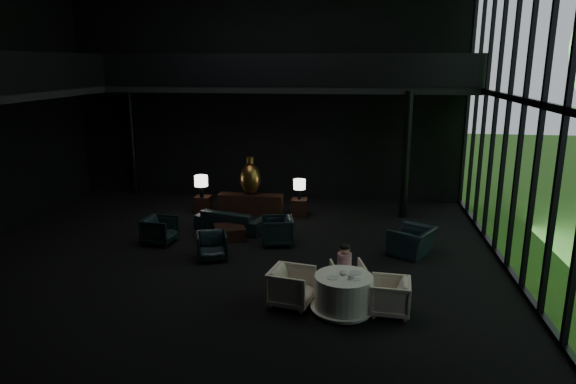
# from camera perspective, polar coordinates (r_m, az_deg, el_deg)

# --- Properties ---
(floor) EXTENTS (14.00, 12.00, 0.02)m
(floor) POSITION_cam_1_polar(r_m,az_deg,el_deg) (13.51, -6.84, -6.86)
(floor) COLOR black
(floor) RESTS_ON ground
(wall_back) EXTENTS (14.00, 0.04, 8.00)m
(wall_back) POSITION_cam_1_polar(r_m,az_deg,el_deg) (18.50, -2.49, 11.62)
(wall_back) COLOR black
(wall_back) RESTS_ON ground
(wall_front) EXTENTS (14.00, 0.04, 8.00)m
(wall_front) POSITION_cam_1_polar(r_m,az_deg,el_deg) (7.05, -20.10, 6.53)
(wall_front) COLOR black
(wall_front) RESTS_ON ground
(curtain_wall) EXTENTS (0.20, 12.00, 8.00)m
(curtain_wall) POSITION_cam_1_polar(r_m,az_deg,el_deg) (12.76, 24.84, 9.17)
(curtain_wall) COLOR black
(curtain_wall) RESTS_ON ground
(mezzanine_back) EXTENTS (12.00, 2.00, 0.25)m
(mezzanine_back) POSITION_cam_1_polar(r_m,az_deg,el_deg) (17.35, 0.23, 11.46)
(mezzanine_back) COLOR black
(mezzanine_back) RESTS_ON wall_back
(railing_left) EXTENTS (0.06, 12.00, 1.00)m
(railing_left) POSITION_cam_1_polar(r_m,az_deg,el_deg) (14.73, -27.03, 11.80)
(railing_left) COLOR black
(railing_left) RESTS_ON mezzanine_left
(railing_back) EXTENTS (12.00, 0.06, 1.00)m
(railing_back) POSITION_cam_1_polar(r_m,az_deg,el_deg) (16.35, -0.24, 13.40)
(railing_back) COLOR black
(railing_back) RESTS_ON mezzanine_back
(column_nw) EXTENTS (0.24, 0.24, 4.00)m
(column_nw) POSITION_cam_1_polar(r_m,az_deg,el_deg) (19.91, -16.96, 5.42)
(column_nw) COLOR black
(column_nw) RESTS_ON floor
(column_ne) EXTENTS (0.24, 0.24, 4.00)m
(column_ne) POSITION_cam_1_polar(r_m,az_deg,el_deg) (16.50, 12.98, 3.96)
(column_ne) COLOR black
(column_ne) RESTS_ON floor
(console) EXTENTS (2.10, 0.48, 0.67)m
(console) POSITION_cam_1_polar(r_m,az_deg,el_deg) (16.79, -4.18, -1.37)
(console) COLOR black
(console) RESTS_ON floor
(bronze_urn) EXTENTS (0.66, 0.66, 1.23)m
(bronze_urn) POSITION_cam_1_polar(r_m,az_deg,el_deg) (16.61, -4.21, 1.51)
(bronze_urn) COLOR #B28B3E
(bronze_urn) RESTS_ON console
(side_table_left) EXTENTS (0.50, 0.50, 0.55)m
(side_table_left) POSITION_cam_1_polar(r_m,az_deg,el_deg) (17.22, -9.38, -1.33)
(side_table_left) COLOR black
(side_table_left) RESTS_ON floor
(table_lamp_left) EXTENTS (0.43, 0.43, 0.72)m
(table_lamp_left) POSITION_cam_1_polar(r_m,az_deg,el_deg) (16.89, -9.63, 1.13)
(table_lamp_left) COLOR black
(table_lamp_left) RESTS_ON side_table_left
(side_table_right) EXTENTS (0.51, 0.51, 0.56)m
(side_table_right) POSITION_cam_1_polar(r_m,az_deg,el_deg) (16.61, 1.28, -1.70)
(side_table_right) COLOR black
(side_table_right) RESTS_ON floor
(table_lamp_right) EXTENTS (0.39, 0.39, 0.65)m
(table_lamp_right) POSITION_cam_1_polar(r_m,az_deg,el_deg) (16.39, 1.28, 0.77)
(table_lamp_right) COLOR black
(table_lamp_right) RESTS_ON side_table_right
(sofa) EXTENTS (2.21, 1.18, 0.83)m
(sofa) POSITION_cam_1_polar(r_m,az_deg,el_deg) (15.24, -6.37, -2.73)
(sofa) COLOR black
(sofa) RESTS_ON floor
(lounge_armchair_west) EXTENTS (0.87, 0.91, 0.85)m
(lounge_armchair_west) POSITION_cam_1_polar(r_m,az_deg,el_deg) (14.49, -14.06, -3.94)
(lounge_armchair_west) COLOR black
(lounge_armchair_west) RESTS_ON floor
(lounge_armchair_east) EXTENTS (0.98, 1.03, 0.90)m
(lounge_armchair_east) POSITION_cam_1_polar(r_m,az_deg,el_deg) (13.98, -1.19, -4.06)
(lounge_armchair_east) COLOR black
(lounge_armchair_east) RESTS_ON floor
(lounge_armchair_south) EXTENTS (0.91, 0.88, 0.75)m
(lounge_armchair_south) POSITION_cam_1_polar(r_m,az_deg,el_deg) (13.11, -8.45, -5.84)
(lounge_armchair_south) COLOR black
(lounge_armchair_south) RESTS_ON floor
(window_armchair) EXTENTS (1.19, 1.34, 0.99)m
(window_armchair) POSITION_cam_1_polar(r_m,az_deg,el_deg) (13.61, 13.62, -4.81)
(window_armchair) COLOR black
(window_armchair) RESTS_ON floor
(coffee_table) EXTENTS (1.07, 1.07, 0.36)m
(coffee_table) POSITION_cam_1_polar(r_m,az_deg,el_deg) (14.57, -6.51, -4.50)
(coffee_table) COLOR black
(coffee_table) RESTS_ON floor
(dining_table) EXTENTS (1.31, 1.31, 0.75)m
(dining_table) POSITION_cam_1_polar(r_m,az_deg,el_deg) (10.47, 6.15, -11.38)
(dining_table) COLOR white
(dining_table) RESTS_ON floor
(dining_chair_north) EXTENTS (0.74, 0.71, 0.64)m
(dining_chair_north) POSITION_cam_1_polar(r_m,az_deg,el_deg) (11.36, 6.62, -9.30)
(dining_chair_north) COLOR beige
(dining_chair_north) RESTS_ON floor
(dining_chair_east) EXTENTS (0.79, 0.83, 0.80)m
(dining_chair_east) POSITION_cam_1_polar(r_m,az_deg,el_deg) (10.48, 11.24, -11.10)
(dining_chair_east) COLOR #C7B192
(dining_chair_east) RESTS_ON floor
(dining_chair_west) EXTENTS (1.02, 1.07, 0.94)m
(dining_chair_west) POSITION_cam_1_polar(r_m,az_deg,el_deg) (10.61, 0.39, -10.08)
(dining_chair_west) COLOR beige
(dining_chair_west) RESTS_ON floor
(child) EXTENTS (0.31, 0.31, 0.66)m
(child) POSITION_cam_1_polar(r_m,az_deg,el_deg) (11.10, 6.30, -7.33)
(child) COLOR #E4A8C5
(child) RESTS_ON dining_chair_north
(plate_a) EXTENTS (0.26, 0.26, 0.01)m
(plate_a) POSITION_cam_1_polar(r_m,az_deg,el_deg) (10.18, 4.99, -9.47)
(plate_a) COLOR white
(plate_a) RESTS_ON dining_table
(plate_b) EXTENTS (0.31, 0.31, 0.02)m
(plate_b) POSITION_cam_1_polar(r_m,az_deg,el_deg) (10.44, 7.46, -8.91)
(plate_b) COLOR white
(plate_b) RESTS_ON dining_table
(saucer) EXTENTS (0.17, 0.17, 0.01)m
(saucer) POSITION_cam_1_polar(r_m,az_deg,el_deg) (10.16, 7.62, -9.61)
(saucer) COLOR white
(saucer) RESTS_ON dining_table
(coffee_cup) EXTENTS (0.08, 0.08, 0.05)m
(coffee_cup) POSITION_cam_1_polar(r_m,az_deg,el_deg) (10.19, 7.21, -9.32)
(coffee_cup) COLOR white
(coffee_cup) RESTS_ON saucer
(cereal_bowl) EXTENTS (0.15, 0.15, 0.08)m
(cereal_bowl) POSITION_cam_1_polar(r_m,az_deg,el_deg) (10.34, 6.17, -8.92)
(cereal_bowl) COLOR white
(cereal_bowl) RESTS_ON dining_table
(cream_pot) EXTENTS (0.08, 0.08, 0.07)m
(cream_pot) POSITION_cam_1_polar(r_m,az_deg,el_deg) (10.12, 6.82, -9.48)
(cream_pot) COLOR #99999E
(cream_pot) RESTS_ON dining_table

